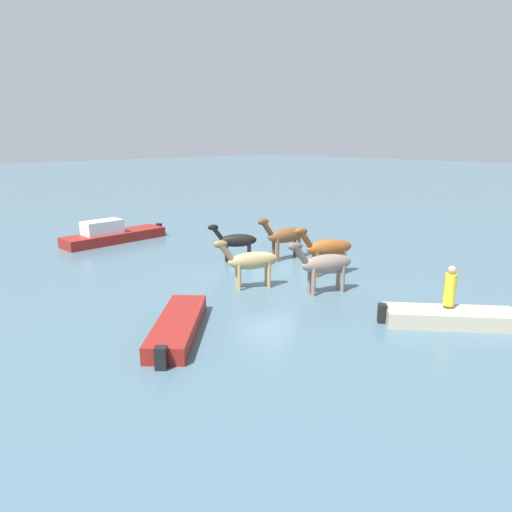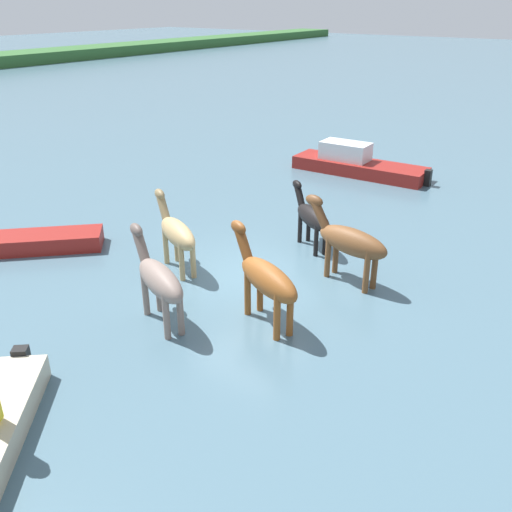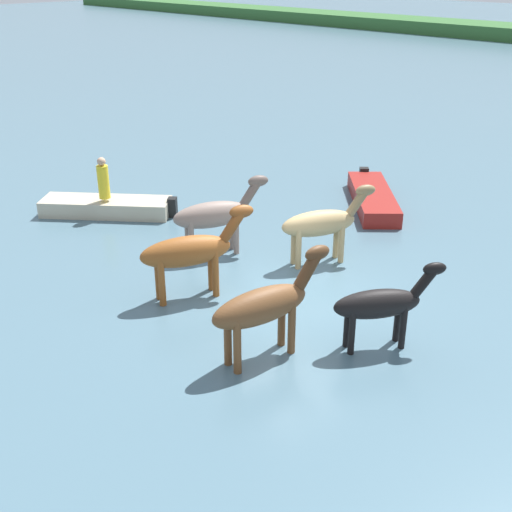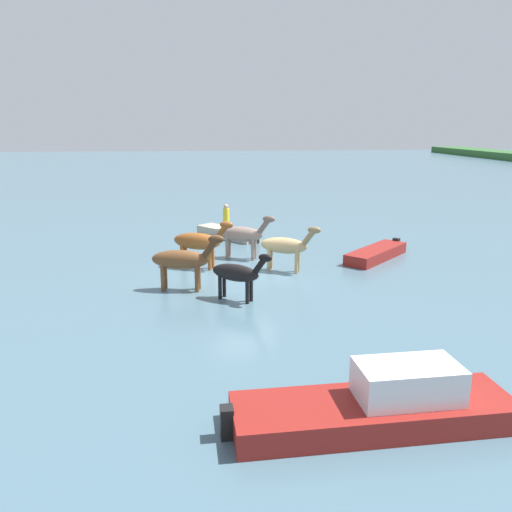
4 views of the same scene
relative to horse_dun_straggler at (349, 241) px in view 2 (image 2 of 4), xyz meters
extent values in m
plane|color=#476675|center=(-1.23, 2.09, -1.09)|extent=(200.29, 200.29, 0.00)
ellipsoid|color=brown|center=(-0.02, -0.09, 0.01)|extent=(0.94, 2.06, 0.67)
cylinder|color=brown|center=(-0.07, 0.53, -0.54)|extent=(0.15, 0.15, 1.10)
cylinder|color=brown|center=(0.25, 0.47, -0.54)|extent=(0.15, 0.15, 1.10)
cylinder|color=brown|center=(-0.29, -0.65, -0.54)|extent=(0.15, 0.15, 1.10)
cylinder|color=brown|center=(0.03, -0.71, -0.54)|extent=(0.15, 0.15, 1.10)
cylinder|color=#50311A|center=(0.18, 0.95, 0.44)|extent=(0.34, 0.64, 0.73)
ellipsoid|color=#50311A|center=(0.22, 1.15, 0.74)|extent=(0.33, 0.58, 0.29)
ellipsoid|color=brown|center=(-2.83, 0.44, 0.01)|extent=(1.32, 2.06, 0.67)
cylinder|color=brown|center=(-2.74, 1.06, -0.54)|extent=(0.15, 0.15, 1.10)
cylinder|color=brown|center=(-2.45, 0.93, -0.54)|extent=(0.15, 0.15, 1.10)
cylinder|color=brown|center=(-3.21, -0.04, -0.54)|extent=(0.15, 0.15, 1.10)
cylinder|color=brown|center=(-2.91, -0.17, -0.54)|extent=(0.15, 0.15, 1.10)
cylinder|color=brown|center=(-2.42, 1.42, 0.45)|extent=(0.45, 0.65, 0.73)
ellipsoid|color=brown|center=(-2.33, 1.61, 0.75)|extent=(0.43, 0.59, 0.29)
ellipsoid|color=tan|center=(-2.01, 3.82, -0.05)|extent=(1.30, 1.94, 0.63)
cylinder|color=tan|center=(-1.91, 4.39, -0.57)|extent=(0.14, 0.14, 1.04)
cylinder|color=tan|center=(-1.64, 4.26, -0.57)|extent=(0.14, 0.14, 1.04)
cylinder|color=tan|center=(-2.39, 3.37, -0.57)|extent=(0.14, 0.14, 1.04)
cylinder|color=tan|center=(-2.12, 3.24, -0.57)|extent=(0.14, 0.14, 1.04)
cylinder|color=olive|center=(-1.59, 4.72, 0.36)|extent=(0.44, 0.61, 0.69)
ellipsoid|color=olive|center=(-1.51, 4.90, 0.64)|extent=(0.42, 0.56, 0.28)
ellipsoid|color=black|center=(1.22, 1.74, -0.16)|extent=(1.33, 1.70, 0.57)
cylinder|color=black|center=(1.38, 2.24, -0.62)|extent=(0.12, 0.12, 0.94)
cylinder|color=black|center=(1.61, 2.09, -0.62)|extent=(0.12, 0.12, 0.94)
cylinder|color=black|center=(0.83, 1.38, -0.62)|extent=(0.12, 0.12, 0.94)
cylinder|color=black|center=(1.06, 1.24, -0.62)|extent=(0.12, 0.12, 0.94)
cylinder|color=black|center=(1.71, 2.50, 0.21)|extent=(0.44, 0.54, 0.62)
ellipsoid|color=black|center=(1.80, 2.65, 0.47)|extent=(0.41, 0.50, 0.25)
ellipsoid|color=gray|center=(-4.16, 2.30, -0.02)|extent=(1.26, 2.01, 0.65)
cylinder|color=gray|center=(-4.08, 2.89, -0.56)|extent=(0.14, 0.14, 1.07)
cylinder|color=gray|center=(-3.79, 2.78, -0.56)|extent=(0.14, 0.14, 1.07)
cylinder|color=gray|center=(-4.52, 1.82, -0.56)|extent=(0.14, 0.14, 1.07)
cylinder|color=gray|center=(-4.23, 1.70, -0.56)|extent=(0.14, 0.14, 1.07)
cylinder|color=#63544C|center=(-3.77, 3.25, 0.40)|extent=(0.43, 0.63, 0.71)
ellipsoid|color=#63544C|center=(-3.69, 3.44, 0.69)|extent=(0.41, 0.58, 0.29)
cube|color=black|center=(-6.97, 3.21, -0.86)|extent=(0.36, 0.37, 0.66)
cube|color=maroon|center=(-3.51, 8.08, -0.93)|extent=(3.45, 3.45, 0.61)
cube|color=maroon|center=(8.66, 3.93, -0.91)|extent=(1.77, 5.46, 0.66)
cube|color=silver|center=(8.63, 4.57, -0.23)|extent=(1.15, 1.99, 0.70)
cube|color=black|center=(8.79, 1.13, -0.84)|extent=(0.29, 0.25, 0.71)
camera|label=1|loc=(-13.53, 14.51, 4.20)|focal=31.74mm
camera|label=2|loc=(-11.23, -5.32, 5.35)|focal=38.35mm
camera|label=3|loc=(7.22, -7.22, 5.70)|focal=45.42mm
camera|label=4|loc=(17.00, 0.86, 4.47)|focal=35.56mm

